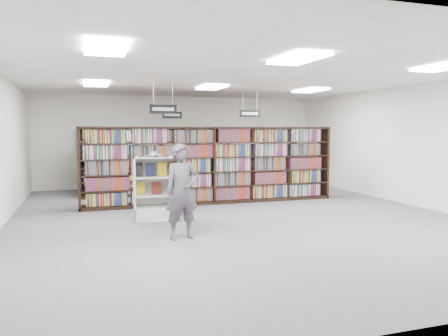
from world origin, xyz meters
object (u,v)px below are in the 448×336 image
object	(u,v)px
open_book	(154,155)
shopper	(182,192)
bookshelf_row_near	(212,165)
endcap_display	(157,199)

from	to	relation	value
open_book	shopper	distance (m)	1.97
bookshelf_row_near	shopper	size ratio (longest dim) A/B	3.96
endcap_display	open_book	size ratio (longest dim) A/B	2.01
endcap_display	shopper	size ratio (longest dim) A/B	0.81
bookshelf_row_near	endcap_display	world-z (taller)	bookshelf_row_near
endcap_display	shopper	distance (m)	1.94
bookshelf_row_near	shopper	world-z (taller)	bookshelf_row_near
endcap_display	shopper	xyz separation A→B (m)	(0.17, -1.89, 0.41)
bookshelf_row_near	endcap_display	size ratio (longest dim) A/B	4.91
endcap_display	open_book	xyz separation A→B (m)	(-0.05, -0.02, 0.98)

